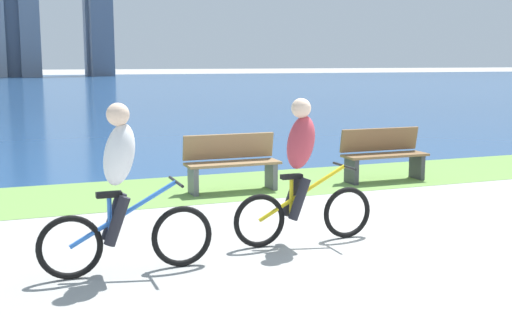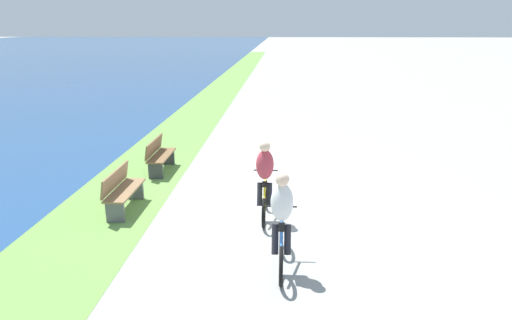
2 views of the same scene
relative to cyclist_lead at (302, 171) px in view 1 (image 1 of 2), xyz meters
name	(u,v)px [view 1 (image 1 of 2)]	position (x,y,z in m)	size (l,w,h in m)	color
ground_plane	(403,228)	(1.46, 0.15, -0.83)	(300.00, 300.00, 0.00)	#9E9E99
grass_strip_bayside	(294,181)	(1.46, 3.44, -0.82)	(120.00, 2.31, 0.01)	#6B9947
bay_water_surface	(69,86)	(1.46, 47.92, -0.82)	(300.00, 86.65, 0.00)	navy
cyclist_lead	(302,171)	(0.00, 0.00, 0.00)	(1.70, 0.52, 1.64)	black
cyclist_trailing	(122,189)	(-2.06, -0.35, 0.00)	(1.70, 0.52, 1.66)	black
bench_near_path	(232,163)	(0.21, 3.07, -0.38)	(1.50, 0.47, 0.90)	olive
bench_far_along_path	(383,155)	(2.93, 2.99, -0.38)	(1.50, 0.47, 0.90)	brown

